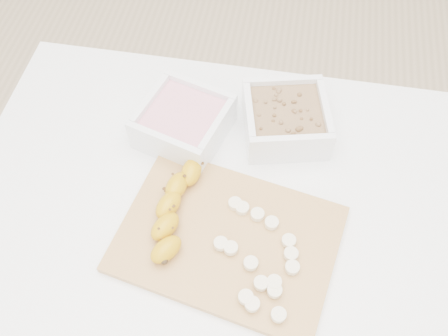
% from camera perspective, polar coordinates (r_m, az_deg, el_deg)
% --- Properties ---
extents(ground, '(3.50, 3.50, 0.00)m').
position_cam_1_polar(ground, '(1.65, -0.19, -16.53)').
color(ground, '#C6AD89').
rests_on(ground, ground).
extents(table, '(1.00, 0.70, 0.75)m').
position_cam_1_polar(table, '(1.04, -0.28, -6.09)').
color(table, white).
rests_on(table, ground).
extents(bowl_yogurt, '(0.20, 0.20, 0.08)m').
position_cam_1_polar(bowl_yogurt, '(1.01, -4.64, 5.34)').
color(bowl_yogurt, white).
rests_on(bowl_yogurt, table).
extents(bowl_granola, '(0.20, 0.20, 0.08)m').
position_cam_1_polar(bowl_granola, '(1.02, 7.07, 5.61)').
color(bowl_granola, white).
rests_on(bowl_granola, table).
extents(cutting_board, '(0.43, 0.34, 0.01)m').
position_cam_1_polar(cutting_board, '(0.91, 0.44, -8.09)').
color(cutting_board, '#B8894A').
rests_on(cutting_board, table).
extents(banana, '(0.11, 0.22, 0.04)m').
position_cam_1_polar(banana, '(0.91, -5.67, -4.84)').
color(banana, '#C5900A').
rests_on(banana, cutting_board).
extents(banana_slices, '(0.15, 0.22, 0.02)m').
position_cam_1_polar(banana_slices, '(0.88, 4.16, -10.14)').
color(banana_slices, '#F4E3BB').
rests_on(banana_slices, cutting_board).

